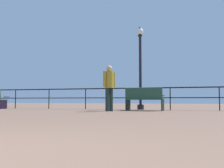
% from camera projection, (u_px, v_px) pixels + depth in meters
% --- Properties ---
extents(pier_railing, '(21.63, 0.05, 0.99)m').
position_uv_depth(pier_railing, '(147.00, 93.00, 11.15)').
color(pier_railing, black).
rests_on(pier_railing, ground_plane).
extents(bench_near_left, '(1.58, 0.81, 0.94)m').
position_uv_depth(bench_near_left, '(144.00, 98.00, 10.34)').
color(bench_near_left, '#254B3B').
rests_on(bench_near_left, ground_plane).
extents(lamppost_center, '(0.31, 0.31, 3.86)m').
position_uv_depth(lamppost_center, '(140.00, 64.00, 11.63)').
color(lamppost_center, black).
rests_on(lamppost_center, ground_plane).
extents(person_by_bench, '(0.37, 0.49, 1.77)m').
position_uv_depth(person_by_bench, '(109.00, 85.00, 9.76)').
color(person_by_bench, '#1C2C27').
rests_on(person_by_bench, ground_plane).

